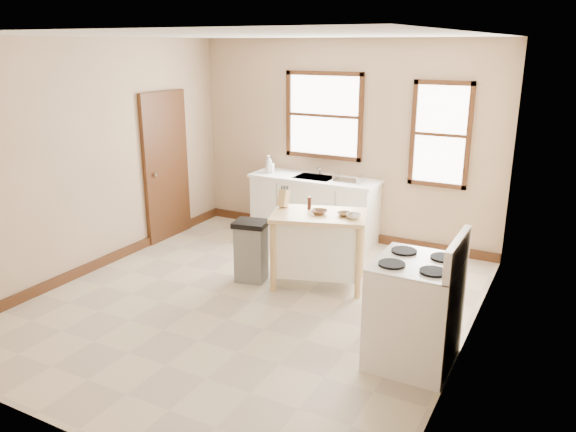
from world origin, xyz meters
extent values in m
plane|color=#B6A690|center=(0.00, 0.00, 0.00)|extent=(5.00, 5.00, 0.00)
plane|color=white|center=(0.00, 0.00, 2.80)|extent=(5.00, 5.00, 0.00)
cube|color=tan|center=(0.00, 2.50, 1.40)|extent=(4.50, 0.04, 2.80)
cube|color=tan|center=(-2.25, 0.00, 1.40)|extent=(0.04, 5.00, 2.80)
cube|color=tan|center=(2.25, 0.00, 1.40)|extent=(0.04, 5.00, 2.80)
cube|color=#412511|center=(-2.21, 1.30, 1.05)|extent=(0.06, 0.90, 2.10)
cube|color=#412511|center=(0.00, 2.47, 0.06)|extent=(4.50, 0.04, 0.12)
cube|color=#412511|center=(-2.22, 0.00, 0.06)|extent=(0.04, 5.00, 0.12)
cylinder|color=silver|center=(-0.30, 2.38, 1.03)|extent=(0.03, 0.03, 0.22)
imported|color=#B2B2B2|center=(-1.00, 2.13, 1.05)|extent=(0.13, 0.13, 0.26)
imported|color=#B2B2B2|center=(-0.99, 2.15, 1.02)|extent=(0.10, 0.10, 0.20)
cylinder|color=#3F1A11|center=(0.27, 0.87, 0.95)|extent=(0.06, 0.06, 0.15)
imported|color=brown|center=(0.45, 0.75, 0.89)|extent=(0.23, 0.23, 0.05)
imported|color=brown|center=(0.73, 0.82, 0.89)|extent=(0.22, 0.22, 0.04)
imported|color=silver|center=(0.85, 0.78, 0.90)|extent=(0.24, 0.24, 0.05)
camera|label=1|loc=(3.00, -4.80, 2.72)|focal=35.00mm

